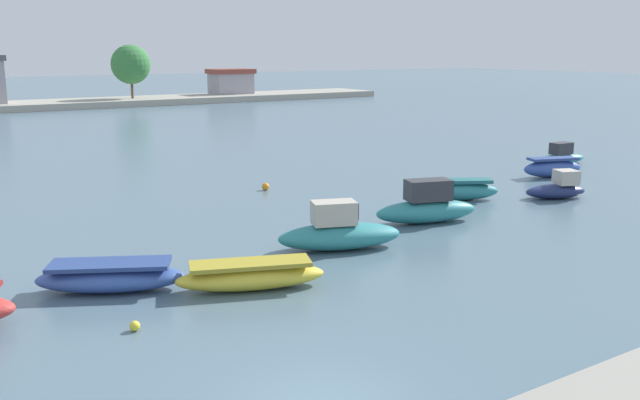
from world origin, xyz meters
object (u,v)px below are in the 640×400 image
moored_boat_6 (460,190)px  mooring_buoy_2 (265,187)px  moored_boat_2 (111,277)px  moored_boat_9 (560,158)px  moored_boat_7 (558,188)px  moored_boat_4 (339,233)px  moored_boat_5 (427,207)px  moored_boat_8 (552,168)px  mooring_buoy_0 (135,326)px  moored_boat_3 (251,276)px  mooring_buoy_1 (429,184)px

moored_boat_6 → mooring_buoy_2: size_ratio=9.49×
moored_boat_2 → moored_boat_9: (32.86, 8.16, 0.04)m
moored_boat_7 → moored_boat_4: bearing=-152.8°
moored_boat_5 → moored_boat_6: size_ratio=1.26×
moored_boat_8 → mooring_buoy_2: (-16.71, 6.08, -0.37)m
moored_boat_2 → mooring_buoy_2: moored_boat_2 is taller
mooring_buoy_0 → moored_boat_3: bearing=16.9°
moored_boat_7 → mooring_buoy_0: 24.94m
mooring_buoy_1 → moored_boat_9: bearing=4.3°
mooring_buoy_1 → mooring_buoy_2: mooring_buoy_2 is taller
moored_boat_2 → moored_boat_6: size_ratio=1.24×
moored_boat_2 → moored_boat_7: bearing=30.7°
mooring_buoy_0 → mooring_buoy_2: 19.74m
mooring_buoy_1 → moored_boat_3: bearing=-149.8°
mooring_buoy_2 → moored_boat_8: bearing=-20.0°
moored_boat_2 → moored_boat_3: moored_boat_2 is taller
moored_boat_3 → moored_boat_5: 11.35m
moored_boat_5 → mooring_buoy_0: 15.88m
moored_boat_6 → moored_boat_7: size_ratio=1.12×
moored_boat_6 → moored_boat_3: bearing=-128.9°
mooring_buoy_1 → mooring_buoy_2: size_ratio=0.85×
moored_boat_5 → mooring_buoy_2: bearing=121.0°
moored_boat_5 → moored_boat_8: (14.13, 4.34, -0.15)m
moored_boat_3 → moored_boat_8: bearing=38.2°
moored_boat_7 → mooring_buoy_1: (-3.71, 5.87, -0.35)m
moored_boat_4 → moored_boat_3: bearing=-136.2°
moored_boat_6 → mooring_buoy_2: (-7.29, 7.79, -0.31)m
moored_boat_4 → moored_boat_8: size_ratio=1.32×
moored_boat_9 → moored_boat_5: bearing=-158.0°
mooring_buoy_1 → moored_boat_6: bearing=-104.9°
mooring_buoy_0 → moored_boat_2: bearing=83.2°
moored_boat_2 → moored_boat_4: bearing=26.9°
moored_boat_5 → mooring_buoy_1: moored_boat_5 is taller
moored_boat_2 → moored_boat_7: 24.04m
moored_boat_2 → moored_boat_8: bearing=38.4°
moored_boat_2 → moored_boat_7: (24.00, 1.35, 0.06)m
moored_boat_7 → mooring_buoy_1: moored_boat_7 is taller
moored_boat_5 → moored_boat_6: 5.40m
moored_boat_4 → mooring_buoy_1: moored_boat_4 is taller
moored_boat_8 → mooring_buoy_2: bearing=179.9°
moored_boat_6 → moored_boat_7: bearing=1.2°
moored_boat_2 → mooring_buoy_2: size_ratio=11.82×
moored_boat_3 → moored_boat_4: 5.54m
moored_boat_4 → mooring_buoy_2: (3.14, 11.71, -0.45)m
moored_boat_5 → moored_boat_8: moored_boat_5 is taller
moored_boat_4 → mooring_buoy_1: 13.50m
moored_boat_3 → moored_boat_7: size_ratio=1.42×
moored_boat_3 → moored_boat_4: bearing=44.5°
moored_boat_7 → moored_boat_3: bearing=-147.9°
moored_boat_8 → moored_boat_9: (4.05, 2.62, -0.07)m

